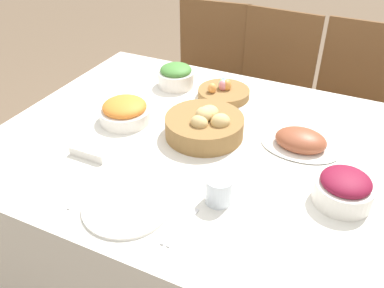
% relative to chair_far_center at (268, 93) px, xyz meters
% --- Properties ---
extents(ground_plane, '(12.00, 12.00, 0.00)m').
position_rel_chair_far_center_xyz_m(ground_plane, '(0.01, -0.92, -0.52)').
color(ground_plane, brown).
extents(dining_table, '(1.51, 1.17, 0.76)m').
position_rel_chair_far_center_xyz_m(dining_table, '(0.01, -0.92, -0.14)').
color(dining_table, silver).
rests_on(dining_table, ground).
extents(chair_far_center, '(0.44, 0.44, 0.96)m').
position_rel_chair_far_center_xyz_m(chair_far_center, '(0.00, 0.00, 0.00)').
color(chair_far_center, brown).
rests_on(chair_far_center, ground).
extents(chair_far_right, '(0.43, 0.43, 0.96)m').
position_rel_chair_far_center_xyz_m(chair_far_right, '(0.45, 0.00, 0.00)').
color(chair_far_right, brown).
rests_on(chair_far_right, ground).
extents(chair_far_left, '(0.46, 0.46, 0.96)m').
position_rel_chair_far_center_xyz_m(chair_far_left, '(-0.38, -0.00, 0.00)').
color(chair_far_left, brown).
rests_on(chair_far_left, ground).
extents(bread_basket, '(0.29, 0.29, 0.12)m').
position_rel_chair_far_center_xyz_m(bread_basket, '(-0.00, -0.89, 0.29)').
color(bread_basket, olive).
rests_on(bread_basket, dining_table).
extents(egg_basket, '(0.22, 0.22, 0.08)m').
position_rel_chair_far_center_xyz_m(egg_basket, '(-0.05, -0.58, 0.27)').
color(egg_basket, olive).
rests_on(egg_basket, dining_table).
extents(ham_platter, '(0.28, 0.19, 0.07)m').
position_rel_chair_far_center_xyz_m(ham_platter, '(0.33, -0.81, 0.27)').
color(ham_platter, silver).
rests_on(ham_platter, dining_table).
extents(carrot_bowl, '(0.20, 0.20, 0.09)m').
position_rel_chair_far_center_xyz_m(carrot_bowl, '(-0.32, -0.92, 0.28)').
color(carrot_bowl, silver).
rests_on(carrot_bowl, dining_table).
extents(green_salad_bowl, '(0.16, 0.16, 0.10)m').
position_rel_chair_far_center_xyz_m(green_salad_bowl, '(-0.28, -0.57, 0.29)').
color(green_salad_bowl, silver).
rests_on(green_salad_bowl, dining_table).
extents(beet_salad_bowl, '(0.17, 0.17, 0.10)m').
position_rel_chair_far_center_xyz_m(beet_salad_bowl, '(0.51, -1.04, 0.29)').
color(beet_salad_bowl, silver).
rests_on(beet_salad_bowl, dining_table).
extents(dinner_plate, '(0.26, 0.26, 0.01)m').
position_rel_chair_far_center_xyz_m(dinner_plate, '(-0.05, -1.34, 0.25)').
color(dinner_plate, silver).
rests_on(dinner_plate, dining_table).
extents(fork, '(0.02, 0.16, 0.00)m').
position_rel_chair_far_center_xyz_m(fork, '(-0.21, -1.34, 0.24)').
color(fork, silver).
rests_on(fork, dining_table).
extents(knife, '(0.02, 0.16, 0.00)m').
position_rel_chair_far_center_xyz_m(knife, '(0.10, -1.34, 0.24)').
color(knife, silver).
rests_on(knife, dining_table).
extents(spoon, '(0.02, 0.16, 0.00)m').
position_rel_chair_far_center_xyz_m(spoon, '(0.13, -1.34, 0.24)').
color(spoon, silver).
rests_on(spoon, dining_table).
extents(drinking_cup, '(0.08, 0.08, 0.08)m').
position_rel_chair_far_center_xyz_m(drinking_cup, '(0.18, -1.20, 0.28)').
color(drinking_cup, silver).
rests_on(drinking_cup, dining_table).
extents(butter_dish, '(0.14, 0.09, 0.03)m').
position_rel_chair_far_center_xyz_m(butter_dish, '(-0.31, -1.16, 0.26)').
color(butter_dish, silver).
rests_on(butter_dish, dining_table).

